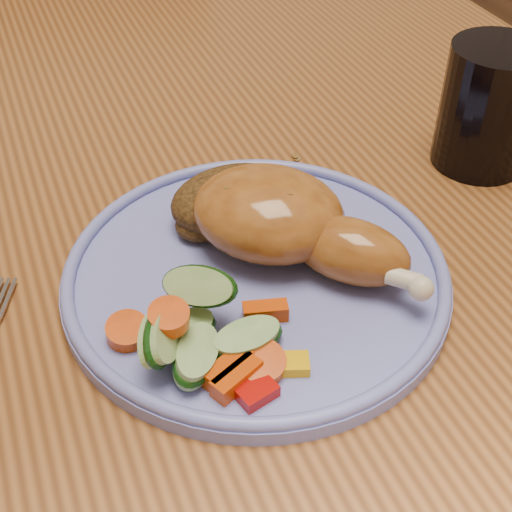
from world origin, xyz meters
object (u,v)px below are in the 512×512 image
Objects in this scene: dining_table at (253,304)px; drinking_glass at (489,107)px; plate at (256,277)px; chair_far at (114,130)px.

drinking_glass is at bearing 5.01° from dining_table.
dining_table is 4.87× the size of plate.
dining_table is at bearing 71.05° from plate.
chair_far is at bearing 110.98° from drinking_glass.
dining_table is 0.11m from plate.
drinking_glass reaches higher than dining_table.
chair_far is at bearing 90.00° from dining_table.
plate is 0.27m from drinking_glass.
chair_far is at bearing 88.36° from plate.
dining_table is at bearing -90.00° from chair_far.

